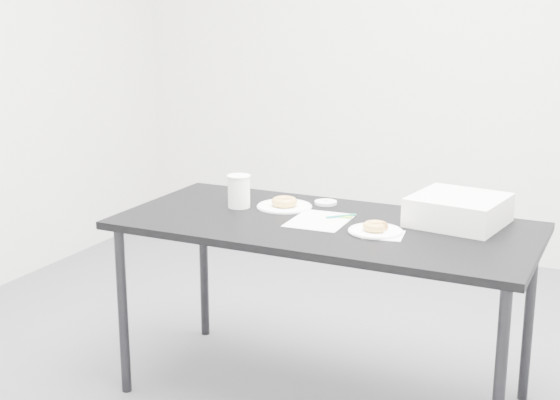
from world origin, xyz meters
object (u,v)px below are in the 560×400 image
at_px(donut_far, 284,202).
at_px(table, 325,236).
at_px(donut_near, 376,226).
at_px(plate_far, 284,207).
at_px(bakery_box, 459,210).
at_px(scorecard, 320,220).
at_px(plate_near, 375,231).
at_px(coffee_cup, 239,191).
at_px(pen, 341,216).

bearing_deg(donut_far, table, -30.53).
relative_size(donut_near, plate_far, 0.42).
xyz_separation_m(donut_far, bakery_box, (0.72, 0.06, 0.03)).
bearing_deg(donut_far, bakery_box, 4.69).
height_order(scorecard, bakery_box, bakery_box).
relative_size(donut_far, bakery_box, 0.33).
bearing_deg(bakery_box, plate_near, -126.63).
height_order(donut_far, bakery_box, bakery_box).
xyz_separation_m(plate_near, plate_far, (-0.47, 0.19, -0.00)).
bearing_deg(donut_far, plate_near, -22.49).
xyz_separation_m(scorecard, coffee_cup, (-0.39, 0.05, 0.07)).
relative_size(scorecard, donut_near, 2.89).
distance_m(table, bakery_box, 0.53).
xyz_separation_m(plate_far, coffee_cup, (-0.18, -0.08, 0.07)).
distance_m(table, donut_near, 0.24).
xyz_separation_m(table, plate_near, (0.23, -0.05, 0.06)).
xyz_separation_m(scorecard, plate_far, (-0.22, 0.13, 0.00)).
xyz_separation_m(table, plate_far, (-0.24, 0.14, 0.06)).
height_order(plate_near, donut_far, donut_far).
relative_size(donut_near, coffee_cup, 0.69).
relative_size(scorecard, pen, 2.15).
height_order(pen, plate_near, pen).
height_order(coffee_cup, bakery_box, coffee_cup).
distance_m(table, plate_near, 0.24).
bearing_deg(plate_near, donut_near, 0.00).
bearing_deg(pen, plate_far, 124.41).
bearing_deg(coffee_cup, table, -8.69).
xyz_separation_m(table, donut_far, (-0.24, 0.14, 0.08)).
bearing_deg(bakery_box, table, -148.47).
height_order(table, plate_far, plate_far).
xyz_separation_m(scorecard, donut_near, (0.25, -0.06, 0.02)).
bearing_deg(pen, bakery_box, -31.25).
xyz_separation_m(pen, plate_near, (0.19, -0.14, -0.00)).
xyz_separation_m(donut_near, coffee_cup, (-0.64, 0.11, 0.05)).
relative_size(scorecard, plate_far, 1.20).
distance_m(donut_near, coffee_cup, 0.66).
distance_m(pen, coffee_cup, 0.46).
bearing_deg(bakery_box, plate_far, -166.66).
bearing_deg(table, coffee_cup, 171.74).
bearing_deg(scorecard, plate_near, -16.18).
distance_m(plate_far, bakery_box, 0.73).
bearing_deg(donut_near, bakery_box, 44.72).
xyz_separation_m(pen, bakery_box, (0.45, 0.11, 0.05)).
height_order(donut_far, coffee_cup, coffee_cup).
bearing_deg(donut_far, scorecard, -31.20).
bearing_deg(donut_far, pen, -10.48).
height_order(plate_far, bakery_box, bakery_box).
height_order(table, donut_far, donut_far).
distance_m(coffee_cup, bakery_box, 0.91).
xyz_separation_m(plate_far, bakery_box, (0.72, 0.06, 0.05)).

